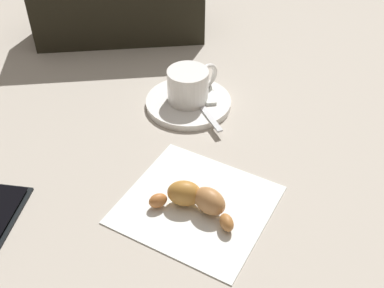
{
  "coord_description": "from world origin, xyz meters",
  "views": [
    {
      "loc": [
        -0.52,
        -0.11,
        0.47
      ],
      "look_at": [
        0.0,
        0.01,
        0.01
      ],
      "focal_mm": 43.82,
      "sensor_mm": 36.0,
      "label": 1
    }
  ],
  "objects_px": {
    "napkin": "(197,204)",
    "croissant": "(196,199)",
    "sugar_packet": "(209,94)",
    "espresso_cup": "(189,85)",
    "teaspoon": "(197,100)",
    "saucer": "(188,103)"
  },
  "relations": [
    {
      "from": "croissant",
      "to": "espresso_cup",
      "type": "bearing_deg",
      "value": 15.97
    },
    {
      "from": "napkin",
      "to": "croissant",
      "type": "height_order",
      "value": "croissant"
    },
    {
      "from": "sugar_packet",
      "to": "napkin",
      "type": "xyz_separation_m",
      "value": [
        -0.24,
        -0.03,
        -0.01
      ]
    },
    {
      "from": "saucer",
      "to": "teaspoon",
      "type": "height_order",
      "value": "teaspoon"
    },
    {
      "from": "napkin",
      "to": "sugar_packet",
      "type": "bearing_deg",
      "value": 8.15
    },
    {
      "from": "espresso_cup",
      "to": "teaspoon",
      "type": "height_order",
      "value": "espresso_cup"
    },
    {
      "from": "teaspoon",
      "to": "napkin",
      "type": "height_order",
      "value": "teaspoon"
    },
    {
      "from": "napkin",
      "to": "croissant",
      "type": "distance_m",
      "value": 0.02
    },
    {
      "from": "espresso_cup",
      "to": "teaspoon",
      "type": "xyz_separation_m",
      "value": [
        -0.0,
        -0.01,
        -0.03
      ]
    },
    {
      "from": "napkin",
      "to": "saucer",
      "type": "bearing_deg",
      "value": 16.56
    },
    {
      "from": "teaspoon",
      "to": "sugar_packet",
      "type": "bearing_deg",
      "value": -40.71
    },
    {
      "from": "espresso_cup",
      "to": "croissant",
      "type": "xyz_separation_m",
      "value": [
        -0.23,
        -0.07,
        -0.02
      ]
    },
    {
      "from": "saucer",
      "to": "espresso_cup",
      "type": "bearing_deg",
      "value": -16.54
    },
    {
      "from": "saucer",
      "to": "croissant",
      "type": "bearing_deg",
      "value": -163.73
    },
    {
      "from": "sugar_packet",
      "to": "croissant",
      "type": "distance_m",
      "value": 0.25
    },
    {
      "from": "sugar_packet",
      "to": "napkin",
      "type": "distance_m",
      "value": 0.24
    },
    {
      "from": "sugar_packet",
      "to": "saucer",
      "type": "bearing_deg",
      "value": 99.82
    },
    {
      "from": "saucer",
      "to": "napkin",
      "type": "bearing_deg",
      "value": -163.44
    },
    {
      "from": "croissant",
      "to": "teaspoon",
      "type": "bearing_deg",
      "value": 12.91
    },
    {
      "from": "napkin",
      "to": "croissant",
      "type": "relative_size",
      "value": 1.53
    },
    {
      "from": "saucer",
      "to": "teaspoon",
      "type": "distance_m",
      "value": 0.02
    },
    {
      "from": "espresso_cup",
      "to": "napkin",
      "type": "distance_m",
      "value": 0.23
    }
  ]
}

